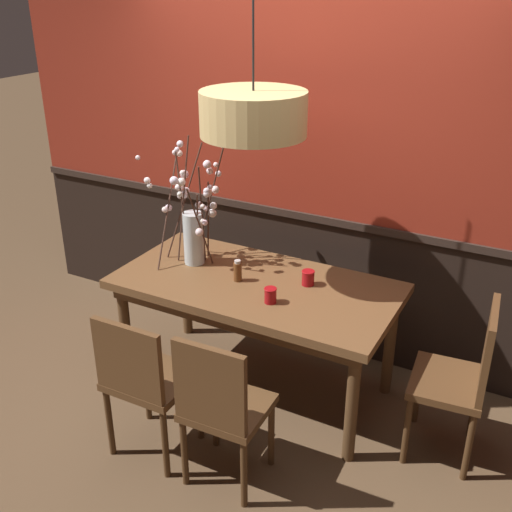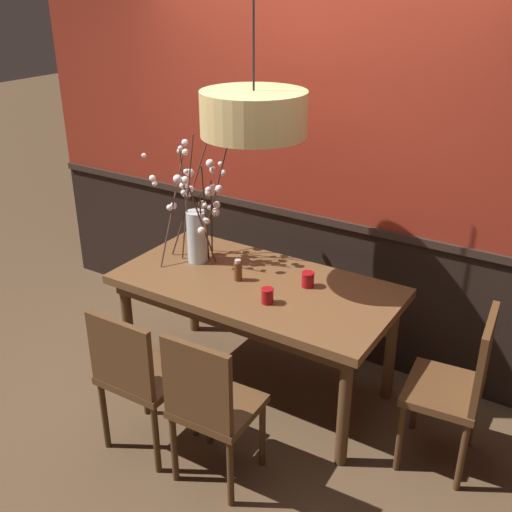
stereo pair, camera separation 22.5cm
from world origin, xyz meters
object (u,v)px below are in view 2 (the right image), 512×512
candle_holder_nearer_center (308,279)px  chair_far_side_right (344,272)px  chair_near_side_right (210,403)px  chair_near_side_left (138,373)px  dining_table (256,295)px  vase_with_blossoms (197,223)px  chair_head_east_end (459,383)px  candle_holder_nearer_edge (267,296)px  chair_far_side_left (288,260)px  condiment_bottle (238,271)px  pendant_lamp (254,114)px

candle_holder_nearer_center → chair_far_side_right: bearing=96.7°
chair_near_side_right → chair_near_side_left: chair_near_side_right is taller
dining_table → vase_with_blossoms: size_ratio=2.10×
chair_head_east_end → chair_far_side_right: bearing=140.3°
chair_near_side_right → dining_table: bearing=106.4°
vase_with_blossoms → chair_near_side_right: bearing=-50.7°
candle_holder_nearer_center → candle_holder_nearer_edge: candle_holder_nearer_center is taller
chair_far_side_left → condiment_bottle: size_ratio=6.54×
candle_holder_nearer_center → condiment_bottle: (-0.40, -0.15, 0.02)m
chair_far_side_right → chair_far_side_left: 0.46m
chair_far_side_right → vase_with_blossoms: 1.18m
chair_near_side_right → candle_holder_nearer_edge: bearing=94.6°
pendant_lamp → chair_head_east_end: bearing=-1.6°
candle_holder_nearer_edge → chair_head_east_end: bearing=8.8°
chair_near_side_left → vase_with_blossoms: (-0.26, 0.91, 0.52)m
chair_near_side_right → chair_head_east_end: (1.03, 0.82, 0.02)m
chair_near_side_left → dining_table: bearing=74.4°
chair_near_side_left → pendant_lamp: pendant_lamp is taller
chair_far_side_left → candle_holder_nearer_edge: (0.44, -1.05, 0.31)m
chair_far_side_right → chair_head_east_end: 1.39m
chair_far_side_left → chair_far_side_right: bearing=0.7°
vase_with_blossoms → pendant_lamp: size_ratio=0.80×
chair_far_side_right → condiment_bottle: 1.00m
chair_head_east_end → candle_holder_nearer_center: bearing=172.0°
chair_far_side_right → pendant_lamp: bearing=-105.2°
candle_holder_nearer_center → condiment_bottle: bearing=-159.2°
chair_near_side_right → candle_holder_nearer_edge: 0.72m
dining_table → chair_far_side_left: chair_far_side_left is taller
candle_holder_nearer_edge → chair_near_side_left: bearing=-123.2°
chair_far_side_left → candle_holder_nearer_edge: chair_far_side_left is taller
chair_near_side_left → chair_near_side_right: bearing=0.6°
chair_far_side_right → pendant_lamp: 1.54m
chair_head_east_end → chair_far_side_left: chair_head_east_end is taller
chair_far_side_right → candle_holder_nearer_center: 0.81m
chair_near_side_left → vase_with_blossoms: vase_with_blossoms is taller
dining_table → chair_near_side_right: (0.25, -0.83, -0.17)m
dining_table → chair_far_side_left: bearing=106.1°
chair_near_side_right → chair_far_side_right: bearing=91.3°
condiment_bottle → chair_near_side_left: bearing=-98.9°
dining_table → vase_with_blossoms: vase_with_blossoms is taller
candle_holder_nearer_edge → chair_far_side_right: bearing=89.3°
candle_holder_nearer_edge → pendant_lamp: size_ratio=0.09×
chair_near_side_left → candle_holder_nearer_center: size_ratio=9.61×
chair_far_side_left → pendant_lamp: size_ratio=0.87×
dining_table → chair_near_side_left: size_ratio=1.92×
candle_holder_nearer_edge → condiment_bottle: condiment_bottle is taller
vase_with_blossoms → candle_holder_nearer_edge: (0.68, -0.25, -0.22)m
chair_near_side_right → chair_head_east_end: chair_head_east_end is taller
chair_near_side_right → chair_far_side_right: (-0.04, 1.70, 0.02)m
chair_near_side_right → candle_holder_nearer_center: size_ratio=9.78×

